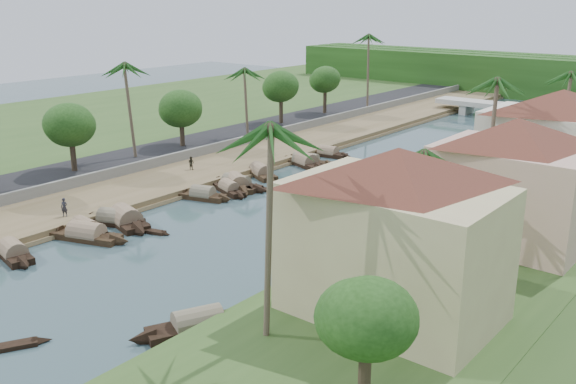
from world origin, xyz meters
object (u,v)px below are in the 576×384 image
Objects in this scene: sampan_1 at (13,253)px; person_near at (64,207)px; building_near at (394,232)px; bridge at (519,109)px.

sampan_1 is 4.16× the size of person_near.
building_near reaches higher than sampan_1.
bridge is 76.54m from building_near.
person_near is (-13.03, -75.60, -0.09)m from bridge.
person_near is (-3.55, 6.87, 1.23)m from sampan_1.
building_near is at bearing -75.61° from bridge.
person_near reaches higher than bridge.
person_near is (-32.02, -1.60, -4.75)m from building_near.
sampan_1 is at bearing -93.55° from person_near.
bridge is 83.02m from sampan_1.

